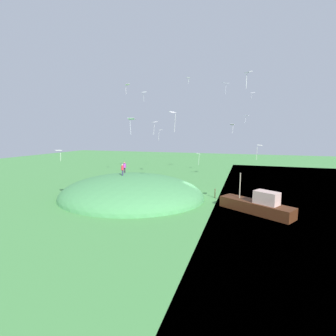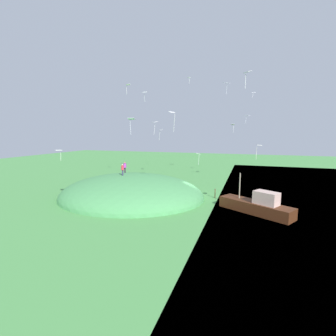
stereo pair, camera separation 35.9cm
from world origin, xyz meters
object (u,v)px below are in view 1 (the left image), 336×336
Objects in this scene: person_with_child at (122,168)px; mooring_post at (215,193)px; kite_7 at (144,93)px; kite_9 at (259,146)px; kite_13 at (253,93)px; kite_2 at (225,83)px; kite_12 at (155,123)px; kite_10 at (160,130)px; kite_11 at (198,154)px; person_near_shore at (124,166)px; kite_8 at (247,116)px; kite_3 at (188,78)px; boat_on_lake at (257,205)px; kite_14 at (131,120)px; kite_6 at (248,74)px; kite_1 at (58,151)px; kite_4 at (232,125)px; kite_5 at (173,114)px; kite_0 at (127,85)px.

person_with_child is 13.86m from mooring_post.
kite_7 is 1.22× the size of kite_9.
kite_2 is at bearing -25.20° from kite_13.
kite_7 reaches higher than kite_12.
person_with_child is 17.74m from kite_10.
kite_10 is 9.04m from kite_12.
kite_10 is 19.20m from kite_11.
kite_8 is (-18.04, -11.35, 8.18)m from person_near_shore.
person_near_shore is 1.40× the size of kite_3.
boat_on_lake is 19.73m from kite_14.
boat_on_lake is 27.75m from kite_10.
boat_on_lake is at bearing -108.77° from kite_6.
kite_9 is at bearing -71.10° from boat_on_lake.
kite_10 is 19.04m from kite_13.
kite_13 is at bearing -133.72° from kite_14.
person_near_shore is 9.17m from kite_12.
person_with_child is 1.25× the size of kite_1.
kite_8 reaches higher than kite_1.
kite_14 reaches higher than person_with_child.
kite_2 is 9.24m from kite_4.
kite_14 is (-2.96, 3.25, 6.98)m from person_near_shore.
kite_9 is (-1.49, -4.10, -6.86)m from kite_6.
kite_4 is 14.20m from kite_12.
kite_7 is 26.92m from mooring_post.
kite_11 is 0.71× the size of kite_14.
kite_2 is at bearing -170.61° from kite_10.
kite_7 is at bearing -48.34° from kite_6.
kite_6 is (-16.80, 6.42, 10.46)m from person_with_child.
kite_6 reaches higher than kite_8.
kite_2 is at bearing -46.62° from kite_8.
kite_2 is at bearing -171.46° from kite_7.
kite_8 reaches higher than kite_10.
kite_6 is at bearing 131.66° from kite_7.
kite_7 is at bearing -5.79° from kite_8.
kite_4 is 19.76m from kite_14.
kite_13 is at bearing -109.89° from mooring_post.
kite_7 is at bearing -4.83° from kite_4.
kite_3 is 0.55× the size of kite_5.
kite_6 reaches higher than kite_11.
kite_11 is 1.52× the size of kite_13.
kite_9 is 26.75m from kite_10.
kite_1 is 16.80m from kite_12.
kite_10 is (16.99, -2.36, -2.44)m from kite_8.
kite_5 is 1.53× the size of kite_8.
kite_0 is at bearing 21.93° from person_near_shore.
boat_on_lake is 27.91m from kite_2.
mooring_post is at bearing 70.11° from kite_13.
kite_3 is 12.94m from kite_12.
kite_7 is 0.87× the size of kite_12.
kite_8 is at bearing 133.38° from kite_2.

